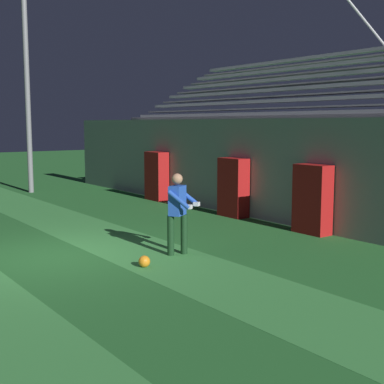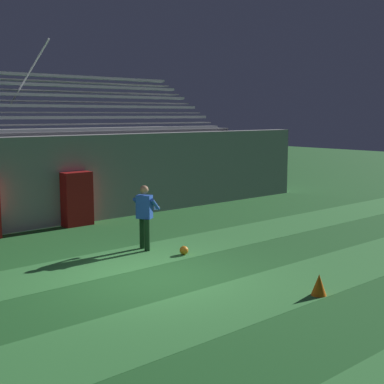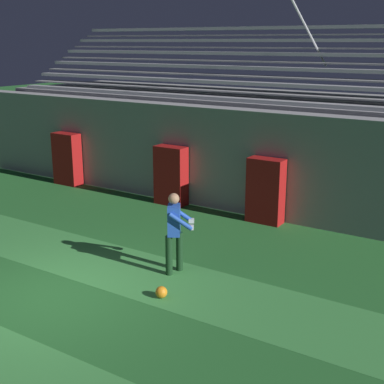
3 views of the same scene
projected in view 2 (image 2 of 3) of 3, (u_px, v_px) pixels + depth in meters
ground_plane at (153, 278)px, 11.36m from camera, size 80.00×80.00×0.00m
turf_stripe_mid at (224, 305)px, 9.74m from camera, size 28.00×1.92×0.01m
turf_stripe_far at (111, 262)px, 12.61m from camera, size 28.00×1.92×0.01m
back_wall at (23, 183)px, 16.04m from camera, size 24.00×0.60×2.80m
padding_pillar_gate_right at (77, 199)px, 16.66m from camera, size 0.93×0.44×1.68m
goalkeeper at (145, 213)px, 13.66m from camera, size 0.71×0.74×1.67m
soccer_ball at (184, 250)px, 13.26m from camera, size 0.22×0.22×0.22m
traffic_cone at (319, 285)px, 10.26m from camera, size 0.30×0.30×0.42m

